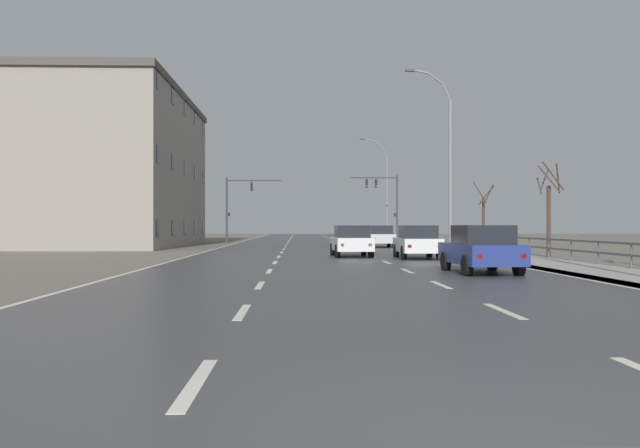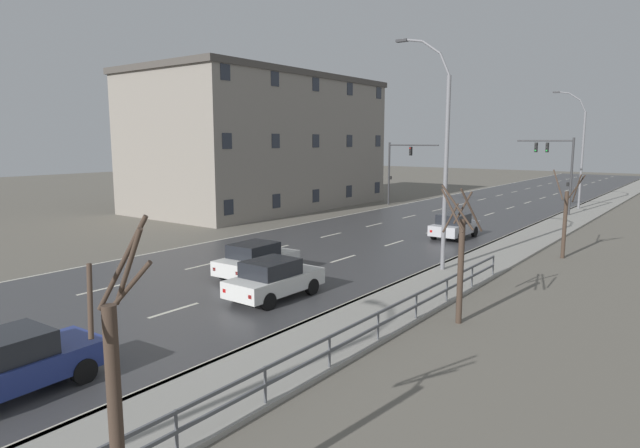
# 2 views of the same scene
# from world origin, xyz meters

# --- Properties ---
(ground_plane) EXTENTS (160.00, 160.00, 0.12)m
(ground_plane) POSITION_xyz_m (0.00, 48.00, -0.06)
(ground_plane) COLOR #666056
(road_asphalt_strip) EXTENTS (14.00, 120.00, 0.03)m
(road_asphalt_strip) POSITION_xyz_m (0.00, 60.00, 0.01)
(road_asphalt_strip) COLOR #3D3D3F
(road_asphalt_strip) RESTS_ON ground
(sidewalk_right) EXTENTS (3.00, 120.00, 0.12)m
(sidewalk_right) POSITION_xyz_m (8.43, 60.00, 0.06)
(sidewalk_right) COLOR gray
(sidewalk_right) RESTS_ON ground
(guardrail) EXTENTS (0.07, 27.68, 1.00)m
(guardrail) POSITION_xyz_m (9.85, 21.55, 0.70)
(guardrail) COLOR #515459
(guardrail) RESTS_ON ground
(street_lamp_midground) EXTENTS (2.78, 0.24, 10.81)m
(street_lamp_midground) POSITION_xyz_m (7.41, 34.94, 5.26)
(street_lamp_midground) COLOR slate
(street_lamp_midground) RESTS_ON ground
(street_lamp_distant) EXTENTS (2.88, 0.24, 10.46)m
(street_lamp_distant) POSITION_xyz_m (7.39, 63.69, 5.08)
(street_lamp_distant) COLOR slate
(street_lamp_distant) RESTS_ON ground
(traffic_signal_right) EXTENTS (4.50, 0.36, 6.34)m
(traffic_signal_right) POSITION_xyz_m (6.86, 58.63, 4.31)
(traffic_signal_right) COLOR #38383A
(traffic_signal_right) RESTS_ON ground
(traffic_signal_left) EXTENTS (5.10, 0.36, 5.94)m
(traffic_signal_left) POSITION_xyz_m (-6.97, 56.96, 3.92)
(traffic_signal_left) COLOR #38383A
(traffic_signal_left) RESTS_ON ground
(car_far_left) EXTENTS (1.88, 4.12, 1.57)m
(car_far_left) POSITION_xyz_m (4.22, 26.91, 0.80)
(car_far_left) COLOR silver
(car_far_left) RESTS_ON ground
(car_near_left) EXTENTS (1.96, 4.17, 1.57)m
(car_near_left) POSITION_xyz_m (4.56, 17.10, 0.80)
(car_near_left) COLOR navy
(car_near_left) RESTS_ON ground
(car_mid_centre) EXTENTS (1.97, 4.17, 1.57)m
(car_mid_centre) POSITION_xyz_m (1.28, 29.02, 0.80)
(car_mid_centre) COLOR silver
(car_mid_centre) RESTS_ON ground
(car_near_right) EXTENTS (1.85, 4.11, 1.57)m
(car_near_right) POSITION_xyz_m (4.48, 43.61, 0.80)
(car_near_right) COLOR #B7B7BC
(car_near_right) RESTS_ON ground
(brick_building) EXTENTS (12.59, 23.32, 11.84)m
(brick_building) POSITION_xyz_m (-16.44, 48.55, 5.93)
(brick_building) COLOR gray
(brick_building) RESTS_ON ground
(bare_tree_near) EXTENTS (0.90, 0.90, 5.10)m
(bare_tree_near) POSITION_xyz_m (11.43, 15.61, 2.27)
(bare_tree_near) COLOR #423328
(bare_tree_near) RESTS_ON ground
(bare_tree_mid) EXTENTS (1.30, 1.22, 4.70)m
(bare_tree_mid) POSITION_xyz_m (11.07, 28.50, 2.20)
(bare_tree_mid) COLOR #423328
(bare_tree_mid) RESTS_ON ground
(bare_tree_far) EXTENTS (1.56, 1.63, 4.62)m
(bare_tree_far) POSITION_xyz_m (11.40, 41.54, 2.06)
(bare_tree_far) COLOR #423328
(bare_tree_far) RESTS_ON ground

